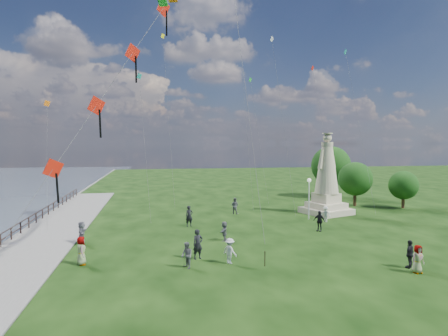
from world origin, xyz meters
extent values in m
cube|color=slate|center=(-14.00, 8.00, 0.05)|extent=(5.00, 60.00, 0.10)
cylinder|color=black|center=(-16.30, 10.00, 0.50)|extent=(0.11, 0.11, 1.00)
cylinder|color=black|center=(-16.30, 12.00, 0.50)|extent=(0.11, 0.11, 1.00)
cylinder|color=black|center=(-16.30, 14.00, 0.50)|extent=(0.11, 0.11, 1.00)
cylinder|color=black|center=(-16.30, 16.00, 0.50)|extent=(0.11, 0.11, 1.00)
cylinder|color=black|center=(-16.30, 18.00, 0.50)|extent=(0.11, 0.11, 1.00)
cylinder|color=black|center=(-16.30, 20.00, 0.50)|extent=(0.11, 0.11, 1.00)
cylinder|color=black|center=(-16.30, 22.00, 0.50)|extent=(0.11, 0.11, 1.00)
cylinder|color=black|center=(-16.30, 24.00, 0.50)|extent=(0.11, 0.11, 1.00)
cylinder|color=black|center=(-16.30, 26.00, 0.50)|extent=(0.11, 0.11, 1.00)
cylinder|color=black|center=(-16.30, 28.00, 0.50)|extent=(0.11, 0.11, 1.00)
cylinder|color=black|center=(-16.30, 30.00, 0.50)|extent=(0.11, 0.11, 1.00)
cylinder|color=black|center=(-16.30, 32.00, 0.50)|extent=(0.11, 0.11, 1.00)
cylinder|color=black|center=(-16.30, 34.00, 0.50)|extent=(0.11, 0.11, 1.00)
cylinder|color=black|center=(-16.30, 36.00, 0.50)|extent=(0.11, 0.11, 1.00)
cube|color=black|center=(-16.30, 10.00, 0.98)|extent=(0.06, 52.00, 0.06)
cube|color=black|center=(-16.30, 10.00, 0.55)|extent=(0.06, 52.00, 0.06)
cube|color=beige|center=(11.59, 17.80, 0.29)|extent=(5.20, 5.20, 0.58)
cube|color=beige|center=(11.59, 17.80, 0.87)|extent=(3.96, 3.96, 0.58)
cube|color=beige|center=(11.59, 17.80, 1.65)|extent=(2.72, 2.72, 0.97)
cylinder|color=beige|center=(11.59, 17.80, 7.18)|extent=(1.49, 1.49, 0.39)
sphere|color=beige|center=(11.59, 17.80, 7.79)|extent=(0.89, 0.89, 0.89)
cylinder|color=beige|center=(11.59, 17.80, 8.25)|extent=(1.07, 1.07, 0.10)
cylinder|color=silver|center=(8.65, 15.44, 1.82)|extent=(0.11, 0.11, 3.63)
sphere|color=white|center=(8.65, 15.44, 3.74)|extent=(0.36, 0.36, 0.36)
cylinder|color=#382314|center=(17.05, 21.69, 0.97)|extent=(0.36, 0.36, 1.94)
sphere|color=#133E11|center=(17.05, 21.69, 3.15)|extent=(3.88, 3.88, 3.88)
cylinder|color=#382314|center=(21.53, 19.24, 0.80)|extent=(0.36, 0.36, 1.59)
sphere|color=#133E11|center=(21.53, 19.24, 2.59)|extent=(3.18, 3.18, 3.18)
cylinder|color=#382314|center=(17.61, 28.89, 1.31)|extent=(0.36, 0.36, 2.61)
sphere|color=#133E11|center=(17.61, 28.89, 4.25)|extent=(5.23, 5.23, 5.23)
imported|color=black|center=(-3.21, 5.13, 0.93)|extent=(0.80, 0.67, 1.87)
imported|color=#595960|center=(-4.04, 3.49, 0.76)|extent=(0.70, 0.86, 1.53)
imported|color=silver|center=(-1.42, 3.91, 0.76)|extent=(1.00, 1.09, 1.53)
imported|color=black|center=(8.67, 1.14, 0.83)|extent=(1.08, 0.95, 1.65)
imported|color=#595960|center=(8.53, 0.30, 0.79)|extent=(0.83, 0.57, 1.59)
imported|color=#595960|center=(-10.99, 10.10, 0.82)|extent=(0.75, 1.57, 1.65)
imported|color=black|center=(-2.86, 14.49, 0.90)|extent=(0.71, 0.52, 1.80)
imported|color=#595960|center=(2.29, 19.43, 0.84)|extent=(0.96, 0.87, 1.67)
imported|color=silver|center=(9.71, 14.05, 0.73)|extent=(1.01, 1.01, 1.46)
imported|color=black|center=(7.49, 10.66, 0.85)|extent=(1.04, 1.08, 1.70)
imported|color=#595960|center=(-10.16, 5.30, 0.85)|extent=(0.67, 0.92, 1.70)
imported|color=#595960|center=(-0.76, 9.14, 0.72)|extent=(1.00, 1.46, 1.45)
cube|color=red|center=(-10.65, 1.52, 6.00)|extent=(0.87, 0.64, 1.03)
cube|color=black|center=(-10.47, 1.42, 5.05)|extent=(0.10, 0.28, 1.48)
cube|color=red|center=(-8.81, 3.14, 9.22)|extent=(0.87, 0.64, 1.03)
cube|color=black|center=(-8.63, 3.04, 8.27)|extent=(0.10, 0.28, 1.48)
cube|color=red|center=(-6.98, 4.76, 12.43)|extent=(0.87, 0.64, 1.03)
cube|color=black|center=(-6.80, 4.66, 11.48)|extent=(0.10, 0.28, 1.48)
cube|color=red|center=(-5.15, 6.38, 15.65)|extent=(0.87, 0.64, 1.03)
cube|color=black|center=(-4.97, 6.28, 14.70)|extent=(0.10, 0.28, 1.48)
cylinder|color=black|center=(0.50, 3.00, 0.45)|extent=(0.06, 0.06, 0.90)
cube|color=green|center=(-5.34, 1.77, 14.35)|extent=(0.60, 0.66, 0.31)
cube|color=#178C7E|center=(-7.16, 21.17, 13.97)|extent=(0.51, 0.39, 0.57)
cylinder|color=#595959|center=(-6.66, 18.67, 7.01)|extent=(1.02, 5.02, 13.93)
cube|color=silver|center=(6.82, 21.58, 18.46)|extent=(0.51, 0.39, 0.57)
cylinder|color=#595959|center=(7.32, 19.08, 9.26)|extent=(1.02, 5.02, 18.42)
cube|color=red|center=(13.58, 26.20, 16.53)|extent=(0.51, 0.39, 0.57)
cylinder|color=#595959|center=(14.08, 23.70, 8.29)|extent=(1.02, 5.02, 16.48)
cube|color=yellow|center=(-4.57, 29.04, 20.25)|extent=(0.51, 0.39, 0.57)
cylinder|color=#595959|center=(-4.07, 26.54, 10.15)|extent=(1.02, 5.02, 20.21)
cube|color=green|center=(6.59, 29.77, 15.46)|extent=(0.51, 0.39, 0.57)
cylinder|color=#595959|center=(7.09, 27.27, 7.76)|extent=(1.02, 5.02, 15.42)
cube|color=orange|center=(-15.55, 19.80, 10.95)|extent=(0.51, 0.39, 0.57)
cylinder|color=#595959|center=(-15.05, 17.30, 5.50)|extent=(1.02, 5.02, 10.91)
cylinder|color=#595959|center=(4.03, 22.74, 12.68)|extent=(1.02, 5.02, 25.27)
cube|color=#178C7E|center=(15.08, 20.94, 17.32)|extent=(0.51, 0.39, 0.57)
cylinder|color=#595959|center=(15.58, 18.44, 8.69)|extent=(1.02, 5.02, 17.27)
camera|label=1|loc=(-5.88, -17.76, 7.21)|focal=30.00mm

